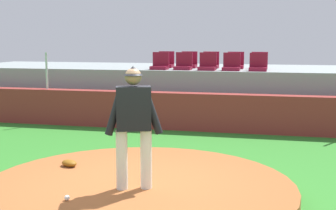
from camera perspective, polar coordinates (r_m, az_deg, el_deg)
name	(u,v)px	position (r m, az deg, el deg)	size (l,w,h in m)	color
ground_plane	(138,201)	(7.00, -3.74, -11.80)	(60.00, 60.00, 0.00)	#2C7826
pitchers_mound	(138,193)	(6.95, -3.75, -10.73)	(4.64, 4.64, 0.28)	#99552B
pitcher	(134,118)	(6.46, -4.27, -1.67)	(0.80, 0.40, 1.74)	silver
baseball	(67,198)	(6.34, -12.37, -11.13)	(0.07, 0.07, 0.07)	white
fielding_glove	(69,163)	(7.94, -12.10, -7.03)	(0.30, 0.20, 0.11)	brown
brick_barrier	(200,112)	(12.15, 3.92, -0.84)	(17.11, 0.40, 0.99)	maroon
fence_post_left	(47,71)	(13.45, -14.74, 4.11)	(0.06, 0.06, 1.04)	silver
bleacher_platform	(213,91)	(14.73, 5.63, 1.74)	(16.44, 3.93, 1.51)	gray
stadium_chair_0	(160,64)	(13.49, -0.99, 5.08)	(0.48, 0.44, 0.50)	maroon
stadium_chair_1	(184,64)	(13.38, 1.93, 5.05)	(0.48, 0.44, 0.50)	maroon
stadium_chair_2	(207,65)	(13.21, 4.89, 4.98)	(0.48, 0.44, 0.50)	maroon
stadium_chair_3	(231,65)	(13.14, 7.84, 4.92)	(0.48, 0.44, 0.50)	maroon
stadium_chair_4	(258,65)	(13.08, 11.05, 4.83)	(0.48, 0.44, 0.50)	maroon
stadium_chair_5	(166,63)	(14.39, -0.26, 5.27)	(0.48, 0.44, 0.50)	maroon
stadium_chair_6	(189,63)	(14.27, 2.60, 5.23)	(0.48, 0.44, 0.50)	maroon
stadium_chair_7	(211,63)	(14.15, 5.30, 5.18)	(0.48, 0.44, 0.50)	maroon
stadium_chair_8	(236,63)	(14.04, 8.34, 5.11)	(0.48, 0.44, 0.50)	maroon
stadium_chair_9	(259,64)	(13.99, 11.21, 5.03)	(0.48, 0.44, 0.50)	maroon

